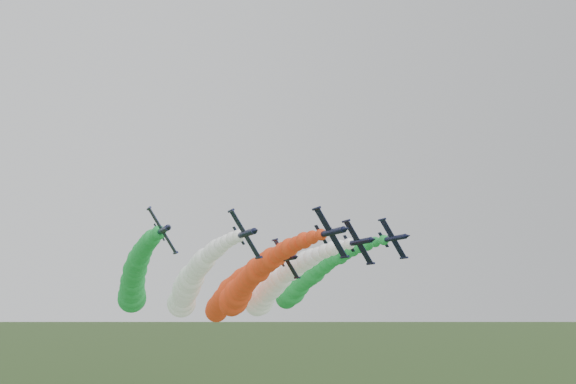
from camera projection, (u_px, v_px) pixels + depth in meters
The scene contains 6 objects.
jet_lead at pixel (245, 286), 123.23m from camera, with size 11.06×68.92×17.30m.
jet_inner_left at pixel (189, 286), 126.00m from camera, with size 11.52×69.37×17.75m.
jet_inner_right at pixel (272, 288), 134.70m from camera, with size 11.14×68.98×17.36m.
jet_outer_left at pixel (134, 281), 130.31m from camera, with size 11.58×69.44×17.82m.
jet_outer_right at pixel (303, 283), 145.25m from camera, with size 11.09×68.94×17.32m.
jet_trail at pixel (227, 296), 144.93m from camera, with size 11.20×69.06×17.43m.
Camera 1 is at (-34.26, -87.89, 35.16)m, focal length 35.00 mm.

